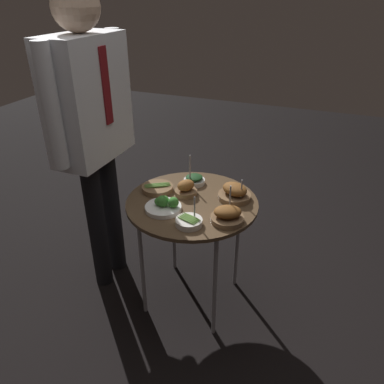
# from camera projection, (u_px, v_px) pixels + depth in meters

# --- Properties ---
(ground_plane) EXTENTS (8.00, 8.00, 0.00)m
(ground_plane) POSITION_uv_depth(u_px,v_px,m) (192.00, 296.00, 2.13)
(ground_plane) COLOR black
(serving_cart) EXTENTS (0.65, 0.65, 0.63)m
(serving_cart) POSITION_uv_depth(u_px,v_px,m) (192.00, 209.00, 1.85)
(serving_cart) COLOR brown
(serving_cart) RESTS_ON ground_plane
(bowl_roast_front_center) EXTENTS (0.16, 0.16, 0.12)m
(bowl_roast_front_center) POSITION_uv_depth(u_px,v_px,m) (235.00, 193.00, 1.83)
(bowl_roast_front_center) COLOR brown
(bowl_roast_front_center) RESTS_ON serving_cart
(bowl_roast_mid_left) EXTENTS (0.11, 0.11, 0.08)m
(bowl_roast_mid_left) POSITION_uv_depth(u_px,v_px,m) (186.00, 189.00, 1.87)
(bowl_roast_mid_left) COLOR brown
(bowl_roast_mid_left) RESTS_ON serving_cart
(bowl_asparagus_center) EXTENTS (0.12, 0.12, 0.13)m
(bowl_asparagus_center) POSITION_uv_depth(u_px,v_px,m) (189.00, 222.00, 1.64)
(bowl_asparagus_center) COLOR silver
(bowl_asparagus_center) RESTS_ON serving_cart
(bowl_broccoli_front_right) EXTENTS (0.17, 0.17, 0.08)m
(bowl_broccoli_front_right) POSITION_uv_depth(u_px,v_px,m) (164.00, 205.00, 1.74)
(bowl_broccoli_front_right) COLOR white
(bowl_broccoli_front_right) RESTS_ON serving_cart
(bowl_roast_near_rim) EXTENTS (0.15, 0.15, 0.16)m
(bowl_roast_near_rim) POSITION_uv_depth(u_px,v_px,m) (227.00, 215.00, 1.66)
(bowl_roast_near_rim) COLOR brown
(bowl_roast_near_rim) RESTS_ON serving_cart
(bowl_spinach_front_left) EXTENTS (0.11, 0.11, 0.17)m
(bowl_spinach_front_left) POSITION_uv_depth(u_px,v_px,m) (194.00, 180.00, 1.98)
(bowl_spinach_front_left) COLOR white
(bowl_spinach_front_left) RESTS_ON serving_cart
(bowl_asparagus_far_rim) EXTENTS (0.16, 0.16, 0.03)m
(bowl_asparagus_far_rim) POSITION_uv_depth(u_px,v_px,m) (158.00, 188.00, 1.91)
(bowl_asparagus_far_rim) COLOR brown
(bowl_asparagus_far_rim) RESTS_ON serving_cart
(waiter_figure) EXTENTS (0.58, 0.22, 1.58)m
(waiter_figure) POSITION_uv_depth(u_px,v_px,m) (91.00, 114.00, 1.82)
(waiter_figure) COLOR black
(waiter_figure) RESTS_ON ground_plane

